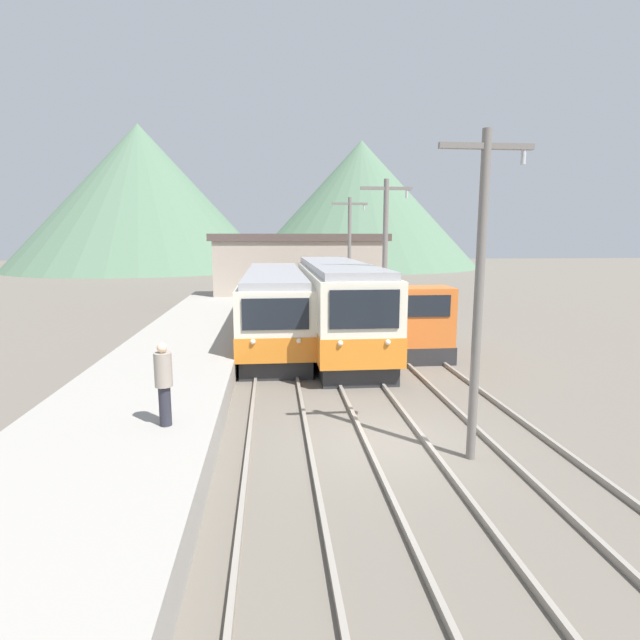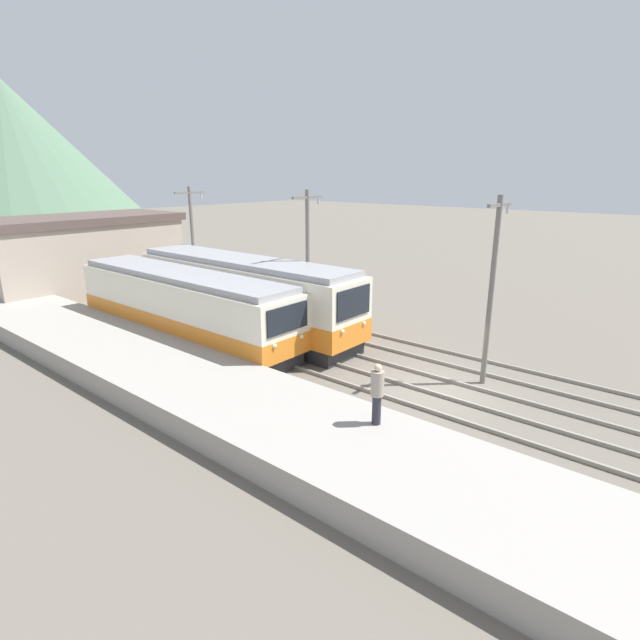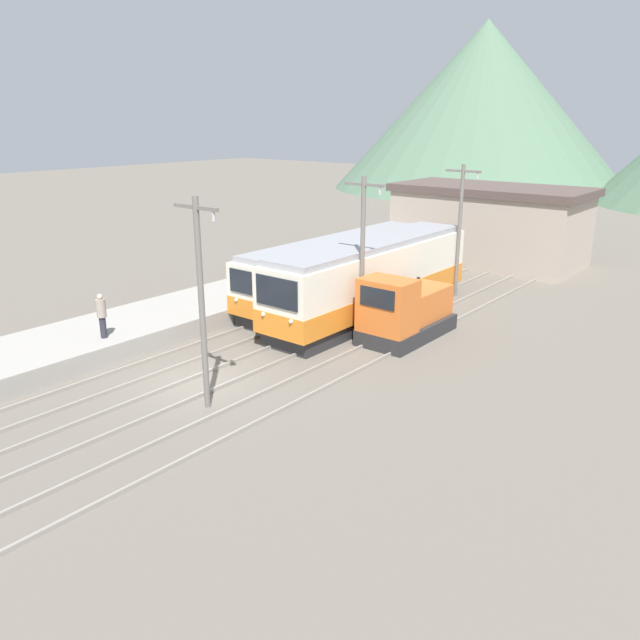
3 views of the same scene
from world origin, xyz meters
TOP-DOWN VIEW (x-y plane):
  - ground_plane at (0.00, 0.00)m, footprint 200.00×200.00m
  - platform_left at (-6.25, 0.00)m, footprint 4.50×54.00m
  - track_left at (-2.60, 0.00)m, footprint 1.54×60.00m
  - track_center at (0.20, 0.00)m, footprint 1.54×60.00m
  - track_right at (3.20, 0.00)m, footprint 1.54×60.00m
  - commuter_train_left at (-2.60, 11.99)m, footprint 2.84×13.85m
  - commuter_train_center at (0.20, 10.84)m, footprint 2.84×13.78m
  - shunting_locomotive at (3.20, 9.04)m, footprint 2.40×5.00m
  - catenary_mast_near at (1.71, -1.15)m, footprint 2.00×0.20m
  - catenary_mast_mid at (1.71, 7.85)m, footprint 2.00×0.20m
  - catenary_mast_far at (1.71, 16.84)m, footprint 2.00×0.20m
  - person_on_platform at (-5.07, -0.70)m, footprint 0.38×0.38m
  - station_building at (-0.70, 26.00)m, footprint 12.60×6.30m

SIDE VIEW (x-z plane):
  - ground_plane at x=0.00m, z-range 0.00..0.00m
  - track_left at x=-2.60m, z-range 0.00..0.14m
  - track_center at x=0.20m, z-range 0.00..0.14m
  - track_right at x=3.20m, z-range 0.00..0.14m
  - platform_left at x=-6.25m, z-range 0.00..0.86m
  - shunting_locomotive at x=3.20m, z-range -0.29..2.71m
  - commuter_train_left at x=-2.60m, z-range -0.11..3.29m
  - commuter_train_center at x=0.20m, z-range -0.14..3.67m
  - person_on_platform at x=-5.07m, z-range 0.95..2.80m
  - station_building at x=-0.70m, z-range 0.02..5.18m
  - catenary_mast_near at x=1.71m, z-range 0.32..7.44m
  - catenary_mast_mid at x=1.71m, z-range 0.32..7.44m
  - catenary_mast_far at x=1.71m, z-range 0.32..7.44m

